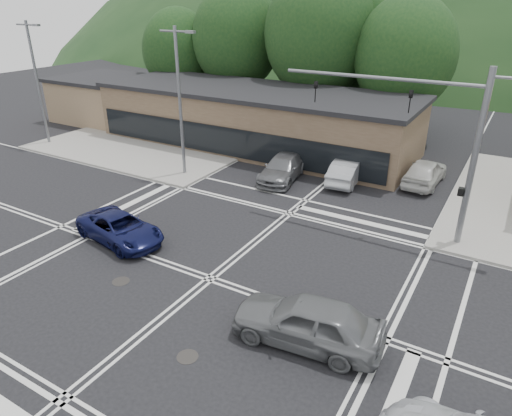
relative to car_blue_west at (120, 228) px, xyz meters
The scene contains 18 objects.
ground 5.56m from the car_blue_west, ahead, with size 120.00×120.00×0.00m, color black.
sidewalk_nw 17.34m from the car_blue_west, 123.22° to the left, with size 16.00×16.00×0.15m, color gray.
commercial_row 16.74m from the car_blue_west, 98.61° to the left, with size 24.00×8.00×4.00m, color brown.
commercial_nw 24.81m from the car_blue_west, 138.27° to the left, with size 8.00×7.00×3.60m, color #846B4F.
hill_north 89.67m from the car_blue_west, 86.48° to the left, with size 252.00×126.00×140.00m, color #1A3618.
tree_n_a 25.82m from the car_blue_west, 109.88° to the left, with size 8.00×8.00×11.75m.
tree_n_b 24.57m from the car_blue_west, 91.21° to the left, with size 9.00×9.00×12.98m.
tree_n_c 25.07m from the car_blue_west, 74.53° to the left, with size 7.60×7.60×10.87m.
tree_n_d 27.26m from the car_blue_west, 122.79° to the left, with size 6.80×6.80×9.76m.
tree_n_e 28.47m from the car_blue_west, 82.74° to the left, with size 8.40×8.40×11.98m.
streetlight_nw 10.01m from the car_blue_west, 109.06° to the left, with size 2.50×0.25×9.00m.
streetlight_w 19.02m from the car_blue_west, 152.66° to the left, with size 2.50×0.25×9.00m.
signal_mast_ne 15.29m from the car_blue_west, 31.74° to the left, with size 11.65×0.30×8.00m.
car_blue_west is the anchor object (origin of this frame).
car_grey_center 10.64m from the car_blue_west, 10.36° to the right, with size 2.01×4.99×1.70m, color slate.
car_queue_a 14.16m from the car_blue_west, 62.66° to the left, with size 1.56×4.48×1.48m, color #A9ACB0.
car_queue_b 18.13m from the car_blue_west, 53.84° to the left, with size 1.88×4.68×1.60m, color beige.
car_northbound 11.38m from the car_blue_west, 75.59° to the left, with size 2.05×5.05×1.47m, color slate.
Camera 1 is at (9.61, -12.55, 10.47)m, focal length 32.00 mm.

